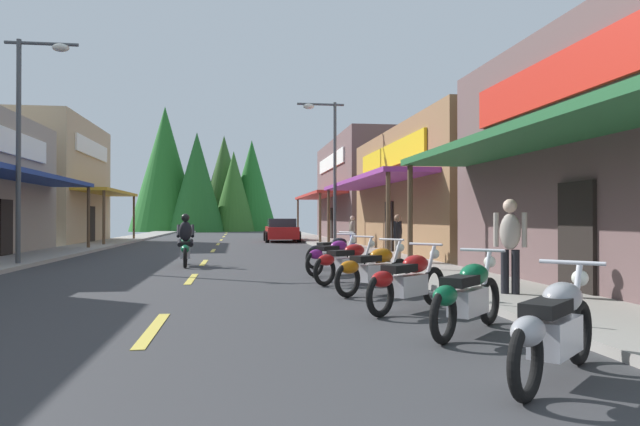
{
  "coord_description": "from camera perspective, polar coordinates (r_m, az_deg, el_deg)",
  "views": [
    {
      "loc": [
        1.09,
        0.6,
        1.44
      ],
      "look_at": [
        5.82,
        34.38,
        1.73
      ],
      "focal_mm": 32.89,
      "sensor_mm": 36.0,
      "label": 1
    }
  ],
  "objects": [
    {
      "name": "ground",
      "position": [
        24.46,
        -10.52,
        -3.97
      ],
      "size": [
        9.77,
        79.97,
        0.1
      ],
      "primitive_type": "cube",
      "color": "#38383A"
    },
    {
      "name": "sidewalk_left",
      "position": [
        25.44,
        -24.22,
        -3.55
      ],
      "size": [
        2.26,
        79.97,
        0.12
      ],
      "primitive_type": "cube",
      "color": "#9E9991",
      "rests_on": "ground"
    },
    {
      "name": "sidewalk_right",
      "position": [
        24.92,
        3.46,
        -3.66
      ],
      "size": [
        2.26,
        79.97,
        0.12
      ],
      "primitive_type": "cube",
      "color": "#9E9991",
      "rests_on": "ground"
    },
    {
      "name": "centerline_dashes",
      "position": [
        29.3,
        -10.1,
        -3.28
      ],
      "size": [
        0.16,
        57.53,
        0.01
      ],
      "color": "#E0C64C",
      "rests_on": "ground"
    },
    {
      "name": "storefront_left_far",
      "position": [
        36.66,
        -27.04,
        2.67
      ],
      "size": [
        9.33,
        9.87,
        6.85
      ],
      "color": "tan",
      "rests_on": "ground"
    },
    {
      "name": "storefront_right_middle",
      "position": [
        24.71,
        13.82,
        2.03
      ],
      "size": [
        8.09,
        13.4,
        5.03
      ],
      "color": "olive",
      "rests_on": "ground"
    },
    {
      "name": "storefront_right_far",
      "position": [
        39.16,
        6.7,
        2.2
      ],
      "size": [
        9.56,
        13.83,
        6.54
      ],
      "color": "brown",
      "rests_on": "ground"
    },
    {
      "name": "streetlamp_left",
      "position": [
        19.37,
        -26.44,
        8.05
      ],
      "size": [
        2.07,
        0.3,
        6.68
      ],
      "color": "#474C51",
      "rests_on": "ground"
    },
    {
      "name": "streetlamp_right",
      "position": [
        25.74,
        0.8,
        5.68
      ],
      "size": [
        2.07,
        0.3,
        6.51
      ],
      "color": "#474C51",
      "rests_on": "ground"
    },
    {
      "name": "motorcycle_parked_right_0",
      "position": [
        5.63,
        21.86,
        -10.22
      ],
      "size": [
        1.63,
        1.54,
        1.04
      ],
      "rotation": [
        0.0,
        0.0,
        0.76
      ],
      "color": "black",
      "rests_on": "ground"
    },
    {
      "name": "motorcycle_parked_right_1",
      "position": [
        7.56,
        14.13,
        -7.72
      ],
      "size": [
        1.55,
        1.62,
        1.04
      ],
      "rotation": [
        0.0,
        0.0,
        0.81
      ],
      "color": "black",
      "rests_on": "ground"
    },
    {
      "name": "motorcycle_parked_right_2",
      "position": [
        9.18,
        8.52,
        -6.44
      ],
      "size": [
        1.69,
        1.47,
        1.04
      ],
      "rotation": [
        0.0,
        0.0,
        0.71
      ],
      "color": "black",
      "rests_on": "ground"
    },
    {
      "name": "motorcycle_parked_right_3",
      "position": [
        11.18,
        5.24,
        -5.38
      ],
      "size": [
        1.79,
        1.34,
        1.04
      ],
      "rotation": [
        0.0,
        0.0,
        0.63
      ],
      "color": "black",
      "rests_on": "ground"
    },
    {
      "name": "motorcycle_parked_right_4",
      "position": [
        12.94,
        2.7,
        -4.71
      ],
      "size": [
        1.77,
        1.36,
        1.04
      ],
      "rotation": [
        0.0,
        0.0,
        0.64
      ],
      "color": "black",
      "rests_on": "ground"
    },
    {
      "name": "motorcycle_parked_right_5",
      "position": [
        14.9,
        1.31,
        -4.15
      ],
      "size": [
        1.68,
        1.49,
        1.04
      ],
      "rotation": [
        0.0,
        0.0,
        0.72
      ],
      "color": "black",
      "rests_on": "ground"
    },
    {
      "name": "motorcycle_parked_right_6",
      "position": [
        16.96,
        1.3,
        -3.71
      ],
      "size": [
        1.84,
        1.27,
        1.04
      ],
      "rotation": [
        0.0,
        0.0,
        0.59
      ],
      "color": "black",
      "rests_on": "ground"
    },
    {
      "name": "rider_cruising_lead",
      "position": [
        17.92,
        -12.96,
        -2.99
      ],
      "size": [
        0.6,
        2.14,
        1.57
      ],
      "rotation": [
        0.0,
        0.0,
        1.65
      ],
      "color": "black",
      "rests_on": "ground"
    },
    {
      "name": "pedestrian_by_shop",
      "position": [
        10.74,
        18.01,
        -2.63
      ],
      "size": [
        0.47,
        0.42,
        1.77
      ],
      "rotation": [
        0.0,
        0.0,
        0.92
      ],
      "color": "black",
      "rests_on": "ground"
    },
    {
      "name": "pedestrian_waiting",
      "position": [
        17.84,
        7.57,
        -2.25
      ],
      "size": [
        0.42,
        0.49,
        1.55
      ],
      "rotation": [
        0.0,
        0.0,
        5.68
      ],
      "color": "#B2A599",
      "rests_on": "ground"
    },
    {
      "name": "pedestrian_strolling",
      "position": [
        26.54,
        3.17,
        -1.69
      ],
      "size": [
        0.35,
        0.55,
        1.54
      ],
      "rotation": [
        0.0,
        0.0,
        3.42
      ],
      "color": "#333F8C",
      "rests_on": "ground"
    },
    {
      "name": "parked_car_curbside",
      "position": [
        35.54,
        -3.77,
        -1.7
      ],
      "size": [
        2.08,
        4.31,
        1.4
      ],
      "rotation": [
        0.0,
        0.0,
        1.56
      ],
      "color": "#B21919",
      "rests_on": "ground"
    },
    {
      "name": "treeline_backdrop",
      "position": [
        65.73,
        -12.29,
        3.4
      ],
      "size": [
        16.27,
        14.01,
        13.4
      ],
      "color": "#305823",
      "rests_on": "ground"
    }
  ]
}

